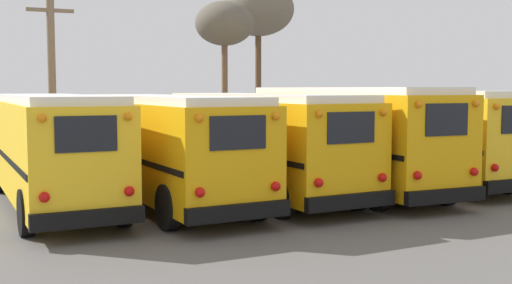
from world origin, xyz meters
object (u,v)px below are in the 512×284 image
Objects in this scene: school_bus_2 at (260,140)px; school_bus_3 at (345,134)px; bare_tree_1 at (224,25)px; bare_tree_0 at (258,10)px; school_bus_1 at (164,144)px; utility_pole at (52,77)px; school_bus_4 at (405,132)px; school_bus_0 at (51,146)px.

school_bus_3 reaches higher than school_bus_2.
bare_tree_1 is (0.66, 11.65, 4.49)m from school_bus_3.
bare_tree_0 is (4.72, 16.40, 5.93)m from school_bus_3.
school_bus_1 is 1.36× the size of utility_pole.
bare_tree_1 reaches higher than school_bus_3.
school_bus_1 is at bearing 178.59° from school_bus_3.
school_bus_1 is 8.96m from school_bus_4.
bare_tree_0 reaches higher than utility_pole.
bare_tree_0 reaches higher than school_bus_0.
school_bus_2 is 10.35m from utility_pole.
school_bus_2 is at bearing -115.29° from bare_tree_0.
bare_tree_0 is (10.68, 16.25, 6.05)m from school_bus_1.
bare_tree_1 is (3.64, 11.55, 4.58)m from school_bus_2.
school_bus_4 is (5.96, 0.66, 0.04)m from school_bus_2.
school_bus_3 is 0.97× the size of school_bus_4.
school_bus_4 reaches higher than school_bus_2.
school_bus_2 is 5.99m from school_bus_4.
school_bus_3 is at bearing -1.41° from school_bus_1.
school_bus_2 is (5.96, -0.70, 0.01)m from school_bus_0.
school_bus_2 is at bearing -0.95° from school_bus_1.
school_bus_4 reaches higher than school_bus_0.
school_bus_3 is 3.08m from school_bus_4.
bare_tree_0 is 6.42m from bare_tree_1.
bare_tree_0 is (7.70, 16.30, 6.03)m from school_bus_2.
bare_tree_0 is 1.25× the size of bare_tree_1.
school_bus_1 is 1.31× the size of bare_tree_1.
utility_pole is 0.77× the size of bare_tree_0.
school_bus_1 is 5.96m from school_bus_3.
school_bus_1 is 1.03× the size of school_bus_2.
school_bus_0 is at bearing -131.21° from bare_tree_0.
school_bus_0 is 8.58m from utility_pole.
school_bus_3 reaches higher than school_bus_1.
bare_tree_0 reaches higher than school_bus_4.
school_bus_0 is at bearing 179.81° from school_bus_4.
utility_pole reaches higher than school_bus_2.
utility_pole is (-10.74, 8.29, 1.98)m from school_bus_4.
bare_tree_1 reaches higher than utility_pole.
school_bus_4 is (8.94, 0.61, 0.05)m from school_bus_1.
school_bus_4 is 13.72m from utility_pole.
school_bus_0 is 8.97m from school_bus_3.
school_bus_0 is 11.92m from school_bus_4.
school_bus_3 is at bearing -49.39° from utility_pole.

